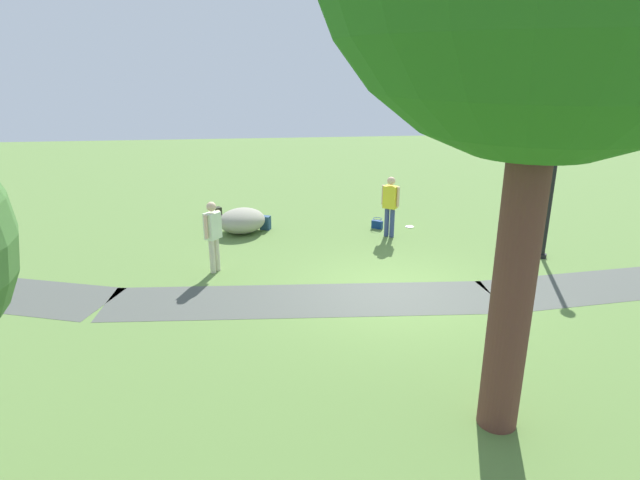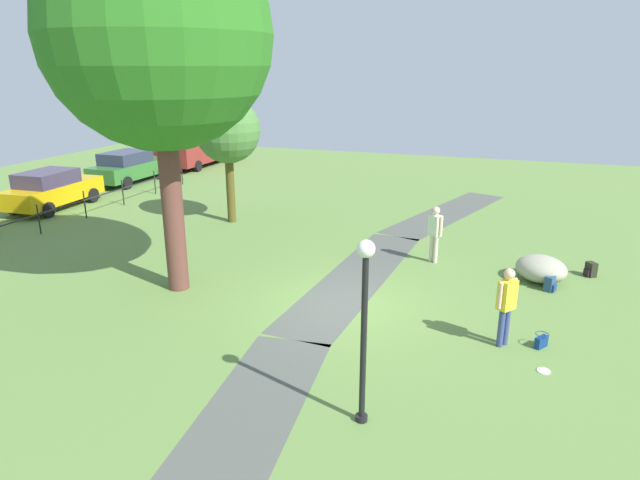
# 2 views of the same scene
# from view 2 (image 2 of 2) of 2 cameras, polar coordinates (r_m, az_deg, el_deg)

# --- Properties ---
(ground_plane) EXTENTS (48.00, 48.00, 0.00)m
(ground_plane) POSITION_cam_2_polar(r_m,az_deg,el_deg) (13.42, 2.17, -6.77)
(ground_plane) COLOR #5E803E
(footpath_segment_near) EXTENTS (8.12, 2.36, 0.01)m
(footpath_segment_near) POSITION_cam_2_polar(r_m,az_deg,el_deg) (8.70, -10.75, -22.30)
(footpath_segment_near) COLOR #4D514A
(footpath_segment_near) RESTS_ON ground
(footpath_segment_mid) EXTENTS (8.09, 2.14, 0.01)m
(footpath_segment_mid) POSITION_cam_2_polar(r_m,az_deg,el_deg) (15.18, 3.88, -3.79)
(footpath_segment_mid) COLOR #4D514A
(footpath_segment_mid) RESTS_ON ground
(footpath_segment_far) EXTENTS (8.10, 4.05, 0.01)m
(footpath_segment_far) POSITION_cam_2_polar(r_m,az_deg,el_deg) (22.24, 13.12, 2.78)
(footpath_segment_far) COLOR #4D514A
(footpath_segment_far) RESTS_ON ground
(large_shade_tree) EXTENTS (5.29, 5.29, 8.87)m
(large_shade_tree) POSITION_cam_2_polar(r_m,az_deg,el_deg) (13.80, -16.47, 19.67)
(large_shade_tree) COLOR brown
(large_shade_tree) RESTS_ON ground
(young_tree_near_path) EXTENTS (2.33, 2.33, 4.53)m
(young_tree_near_path) POSITION_cam_2_polar(r_m,az_deg,el_deg) (20.07, -9.57, 11.07)
(young_tree_near_path) COLOR #4F4619
(young_tree_near_path) RESTS_ON ground
(lamp_post) EXTENTS (0.28, 0.28, 3.11)m
(lamp_post) POSITION_cam_2_polar(r_m,az_deg,el_deg) (8.50, 4.63, -7.49)
(lamp_post) COLOR black
(lamp_post) RESTS_ON ground
(lawn_boulder) EXTENTS (1.84, 1.85, 0.69)m
(lawn_boulder) POSITION_cam_2_polar(r_m,az_deg,el_deg) (15.89, 21.97, -2.78)
(lawn_boulder) COLOR #9C9984
(lawn_boulder) RESTS_ON ground
(woman_with_handbag) EXTENTS (0.43, 0.41, 1.70)m
(woman_with_handbag) POSITION_cam_2_polar(r_m,az_deg,el_deg) (11.81, 18.79, -6.07)
(woman_with_handbag) COLOR navy
(woman_with_handbag) RESTS_ON ground
(man_near_boulder) EXTENTS (0.41, 0.44, 1.68)m
(man_near_boulder) POSITION_cam_2_polar(r_m,az_deg,el_deg) (16.30, 11.84, 0.99)
(man_near_boulder) COLOR beige
(man_near_boulder) RESTS_ON ground
(handbag_on_grass) EXTENTS (0.38, 0.38, 0.31)m
(handbag_on_grass) POSITION_cam_2_polar(r_m,az_deg,el_deg) (12.34, 22.00, -9.71)
(handbag_on_grass) COLOR navy
(handbag_on_grass) RESTS_ON ground
(backpack_by_boulder) EXTENTS (0.34, 0.33, 0.40)m
(backpack_by_boulder) POSITION_cam_2_polar(r_m,az_deg,el_deg) (15.33, 22.78, -4.22)
(backpack_by_boulder) COLOR navy
(backpack_by_boulder) RESTS_ON ground
(spare_backpack_on_lawn) EXTENTS (0.34, 0.35, 0.40)m
(spare_backpack_on_lawn) POSITION_cam_2_polar(r_m,az_deg,el_deg) (16.84, 26.29, -2.77)
(spare_backpack_on_lawn) COLOR black
(spare_backpack_on_lawn) RESTS_ON ground
(frisbee_on_grass) EXTENTS (0.25, 0.25, 0.02)m
(frisbee_on_grass) POSITION_cam_2_polar(r_m,az_deg,el_deg) (11.53, 22.20, -12.48)
(frisbee_on_grass) COLOR white
(frisbee_on_grass) RESTS_ON ground
(parked_coupe_black) EXTENTS (4.21, 1.96, 1.56)m
(parked_coupe_black) POSITION_cam_2_polar(r_m,az_deg,el_deg) (24.66, -26.09, 4.79)
(parked_coupe_black) COLOR gold
(parked_coupe_black) RESTS_ON ground
(parked_sedan_red) EXTENTS (4.36, 1.96, 1.56)m
(parked_sedan_red) POSITION_cam_2_polar(r_m,az_deg,el_deg) (28.77, -19.23, 7.22)
(parked_sedan_red) COLOR #306A2E
(parked_sedan_red) RESTS_ON ground
(delivery_van) EXTENTS (5.57, 2.63, 2.30)m
(delivery_van) POSITION_cam_2_polar(r_m,az_deg,el_deg) (32.90, -12.90, 9.77)
(delivery_van) COLOR maroon
(delivery_van) RESTS_ON ground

